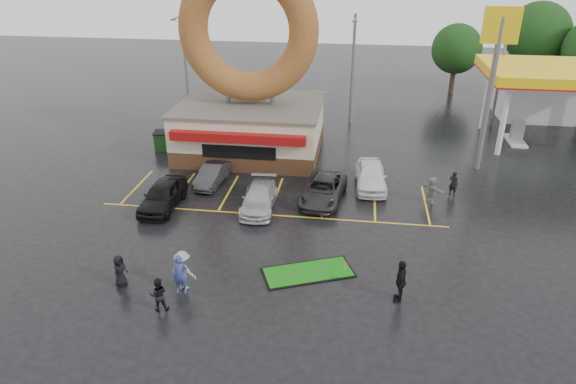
# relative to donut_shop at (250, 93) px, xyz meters

# --- Properties ---
(ground) EXTENTS (120.00, 120.00, 0.00)m
(ground) POSITION_rel_donut_shop_xyz_m (3.00, -12.97, -4.46)
(ground) COLOR black
(ground) RESTS_ON ground
(donut_shop) EXTENTS (10.20, 8.70, 13.50)m
(donut_shop) POSITION_rel_donut_shop_xyz_m (0.00, 0.00, 0.00)
(donut_shop) COLOR #472B19
(donut_shop) RESTS_ON ground
(gas_station) EXTENTS (12.30, 13.65, 5.90)m
(gas_station) POSITION_rel_donut_shop_xyz_m (23.00, 7.97, -0.77)
(gas_station) COLOR silver
(gas_station) RESTS_ON ground
(shell_sign) EXTENTS (2.20, 0.36, 10.60)m
(shell_sign) POSITION_rel_donut_shop_xyz_m (16.00, -0.97, 2.91)
(shell_sign) COLOR slate
(shell_sign) RESTS_ON ground
(streetlight_left) EXTENTS (0.40, 2.21, 9.00)m
(streetlight_left) POSITION_rel_donut_shop_xyz_m (-7.00, 6.95, 0.32)
(streetlight_left) COLOR slate
(streetlight_left) RESTS_ON ground
(streetlight_mid) EXTENTS (0.40, 2.21, 9.00)m
(streetlight_mid) POSITION_rel_donut_shop_xyz_m (7.00, 7.95, 0.32)
(streetlight_mid) COLOR slate
(streetlight_mid) RESTS_ON ground
(streetlight_right) EXTENTS (0.40, 2.21, 9.00)m
(streetlight_right) POSITION_rel_donut_shop_xyz_m (19.00, 8.95, 0.32)
(streetlight_right) COLOR slate
(streetlight_right) RESTS_ON ground
(tree_far_c) EXTENTS (6.30, 6.30, 9.00)m
(tree_far_c) POSITION_rel_donut_shop_xyz_m (25.00, 21.03, 1.37)
(tree_far_c) COLOR #332114
(tree_far_c) RESTS_ON ground
(tree_far_d) EXTENTS (4.90, 4.90, 7.00)m
(tree_far_d) POSITION_rel_donut_shop_xyz_m (17.00, 19.03, 0.07)
(tree_far_d) COLOR #332114
(tree_far_d) RESTS_ON ground
(car_black) EXTENTS (1.89, 4.57, 1.55)m
(car_black) POSITION_rel_donut_shop_xyz_m (-3.29, -9.47, -3.69)
(car_black) COLOR black
(car_black) RESTS_ON ground
(car_dgrey) EXTENTS (1.68, 3.88, 1.24)m
(car_dgrey) POSITION_rel_donut_shop_xyz_m (-1.35, -5.91, -3.84)
(car_dgrey) COLOR #2A2A2C
(car_dgrey) RESTS_ON ground
(car_silver) EXTENTS (2.04, 4.58, 1.31)m
(car_silver) POSITION_rel_donut_shop_xyz_m (2.29, -8.82, -3.81)
(car_silver) COLOR #B0B0B5
(car_silver) RESTS_ON ground
(car_grey) EXTENTS (2.87, 5.18, 1.37)m
(car_grey) POSITION_rel_donut_shop_xyz_m (5.89, -7.23, -3.78)
(car_grey) COLOR #292A2C
(car_grey) RESTS_ON ground
(car_white) EXTENTS (2.11, 4.74, 1.59)m
(car_white) POSITION_rel_donut_shop_xyz_m (8.72, -4.97, -3.67)
(car_white) COLOR white
(car_white) RESTS_ON ground
(person_blue) EXTENTS (0.74, 0.54, 1.87)m
(person_blue) POSITION_rel_donut_shop_xyz_m (0.42, -17.23, -3.53)
(person_blue) COLOR navy
(person_blue) RESTS_ON ground
(person_blackjkt) EXTENTS (0.90, 0.78, 1.56)m
(person_blackjkt) POSITION_rel_donut_shop_xyz_m (-0.09, -18.52, -3.69)
(person_blackjkt) COLOR black
(person_blackjkt) RESTS_ON ground
(person_hoodie) EXTENTS (1.37, 1.00, 1.91)m
(person_hoodie) POSITION_rel_donut_shop_xyz_m (0.45, -16.93, -3.51)
(person_hoodie) COLOR gray
(person_hoodie) RESTS_ON ground
(person_bystander) EXTENTS (0.63, 0.84, 1.54)m
(person_bystander) POSITION_rel_donut_shop_xyz_m (-2.44, -17.10, -3.69)
(person_bystander) COLOR black
(person_bystander) RESTS_ON ground
(person_cameraman) EXTENTS (0.62, 1.21, 1.98)m
(person_cameraman) POSITION_rel_donut_shop_xyz_m (9.94, -16.41, -3.47)
(person_cameraman) COLOR black
(person_cameraman) RESTS_ON ground
(person_walker_near) EXTENTS (1.41, 1.47, 1.67)m
(person_walker_near) POSITION_rel_donut_shop_xyz_m (12.28, -6.68, -3.63)
(person_walker_near) COLOR gray
(person_walker_near) RESTS_ON ground
(person_walker_far) EXTENTS (0.68, 0.63, 1.57)m
(person_walker_far) POSITION_rel_donut_shop_xyz_m (13.72, -5.43, -3.68)
(person_walker_far) COLOR black
(person_walker_far) RESTS_ON ground
(dumpster) EXTENTS (1.98, 1.50, 1.30)m
(dumpster) POSITION_rel_donut_shop_xyz_m (-6.34, -0.32, -3.81)
(dumpster) COLOR #194219
(dumpster) RESTS_ON ground
(putting_green) EXTENTS (4.61, 3.32, 0.53)m
(putting_green) POSITION_rel_donut_shop_xyz_m (5.82, -14.97, -4.43)
(putting_green) COLOR black
(putting_green) RESTS_ON ground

